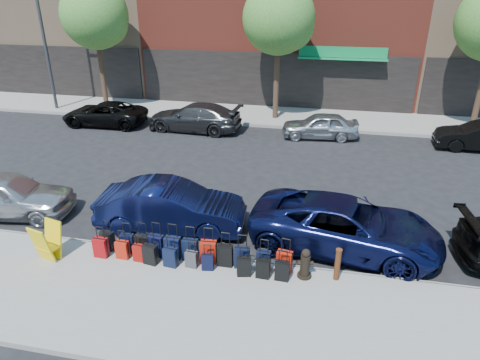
% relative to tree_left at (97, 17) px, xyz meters
% --- Properties ---
extents(ground, '(120.00, 120.00, 0.00)m').
position_rel_tree_left_xyz_m(ground, '(9.86, -9.50, -5.41)').
color(ground, black).
rests_on(ground, ground).
extents(sidewalk_near, '(60.00, 4.00, 0.15)m').
position_rel_tree_left_xyz_m(sidewalk_near, '(9.86, -16.00, -5.34)').
color(sidewalk_near, gray).
rests_on(sidewalk_near, ground).
extents(sidewalk_far, '(60.00, 4.00, 0.15)m').
position_rel_tree_left_xyz_m(sidewalk_far, '(9.86, 0.50, -5.34)').
color(sidewalk_far, gray).
rests_on(sidewalk_far, ground).
extents(curb_near, '(60.00, 0.08, 0.15)m').
position_rel_tree_left_xyz_m(curb_near, '(9.86, -13.98, -5.34)').
color(curb_near, gray).
rests_on(curb_near, ground).
extents(curb_far, '(60.00, 0.08, 0.15)m').
position_rel_tree_left_xyz_m(curb_far, '(9.86, -1.52, -5.34)').
color(curb_far, gray).
rests_on(curb_far, ground).
extents(tree_left, '(3.80, 3.80, 7.27)m').
position_rel_tree_left_xyz_m(tree_left, '(0.00, 0.00, 0.00)').
color(tree_left, black).
rests_on(tree_left, sidewalk_far).
extents(tree_center, '(3.80, 3.80, 7.27)m').
position_rel_tree_left_xyz_m(tree_center, '(10.50, 0.00, 0.00)').
color(tree_center, black).
rests_on(tree_center, sidewalk_far).
extents(streetlight, '(2.59, 0.18, 8.00)m').
position_rel_tree_left_xyz_m(streetlight, '(-2.94, -0.70, -0.75)').
color(streetlight, '#333338').
rests_on(streetlight, sidewalk_far).
extents(suitcase_front_0, '(0.42, 0.28, 0.93)m').
position_rel_tree_left_xyz_m(suitcase_front_0, '(7.30, -14.26, -4.97)').
color(suitcase_front_0, black).
rests_on(suitcase_front_0, sidewalk_near).
extents(suitcase_front_1, '(0.40, 0.24, 0.93)m').
position_rel_tree_left_xyz_m(suitcase_front_1, '(7.93, -14.28, -4.97)').
color(suitcase_front_1, black).
rests_on(suitcase_front_1, sidewalk_near).
extents(suitcase_front_2, '(0.45, 0.29, 1.00)m').
position_rel_tree_left_xyz_m(suitcase_front_2, '(8.40, -14.29, -4.95)').
color(suitcase_front_2, black).
rests_on(suitcase_front_2, sidewalk_near).
extents(suitcase_front_3, '(0.45, 0.28, 1.04)m').
position_rel_tree_left_xyz_m(suitcase_front_3, '(8.80, -14.27, -4.94)').
color(suitcase_front_3, black).
rests_on(suitcase_front_3, sidewalk_near).
extents(suitcase_front_4, '(0.45, 0.26, 1.06)m').
position_rel_tree_left_xyz_m(suitcase_front_4, '(9.30, -14.29, -4.93)').
color(suitcase_front_4, black).
rests_on(suitcase_front_4, sidewalk_near).
extents(suitcase_front_5, '(0.43, 0.24, 1.03)m').
position_rel_tree_left_xyz_m(suitcase_front_5, '(9.80, -14.27, -4.94)').
color(suitcase_front_5, black).
rests_on(suitcase_front_5, sidewalk_near).
extents(suitcase_front_6, '(0.45, 0.27, 1.06)m').
position_rel_tree_left_xyz_m(suitcase_front_6, '(10.33, -14.27, -4.93)').
color(suitcase_front_6, '#A9190A').
rests_on(suitcase_front_6, sidewalk_near).
extents(suitcase_front_7, '(0.42, 0.23, 1.00)m').
position_rel_tree_left_xyz_m(suitcase_front_7, '(10.82, -14.33, -4.95)').
color(suitcase_front_7, black).
rests_on(suitcase_front_7, sidewalk_near).
extents(suitcase_front_8, '(0.42, 0.26, 0.98)m').
position_rel_tree_left_xyz_m(suitcase_front_8, '(11.28, -14.32, -4.95)').
color(suitcase_front_8, black).
rests_on(suitcase_front_8, sidewalk_near).
extents(suitcase_front_9, '(0.39, 0.23, 0.90)m').
position_rel_tree_left_xyz_m(suitcase_front_9, '(11.87, -14.29, -4.98)').
color(suitcase_front_9, black).
rests_on(suitcase_front_9, sidewalk_near).
extents(suitcase_front_10, '(0.44, 0.29, 0.99)m').
position_rel_tree_left_xyz_m(suitcase_front_10, '(12.43, -14.28, -4.95)').
color(suitcase_front_10, '#A71A0A').
rests_on(suitcase_front_10, sidewalk_near).
extents(suitcase_back_0, '(0.40, 0.24, 0.93)m').
position_rel_tree_left_xyz_m(suitcase_back_0, '(7.28, -14.63, -4.97)').
color(suitcase_back_0, '#99090D').
rests_on(suitcase_back_0, sidewalk_near).
extents(suitcase_back_1, '(0.37, 0.23, 0.86)m').
position_rel_tree_left_xyz_m(suitcase_back_1, '(7.91, -14.57, -4.99)').
color(suitcase_back_1, '#B51C0B').
rests_on(suitcase_back_1, sidewalk_near).
extents(suitcase_back_2, '(0.35, 0.21, 0.81)m').
position_rel_tree_left_xyz_m(suitcase_back_2, '(8.43, -14.60, -5.01)').
color(suitcase_back_2, maroon).
rests_on(suitcase_back_2, sidewalk_near).
extents(suitcase_back_3, '(0.42, 0.29, 0.93)m').
position_rel_tree_left_xyz_m(suitcase_back_3, '(8.78, -14.66, -4.97)').
color(suitcase_back_3, black).
rests_on(suitcase_back_3, sidewalk_near).
extents(suitcase_back_4, '(0.40, 0.27, 0.90)m').
position_rel_tree_left_xyz_m(suitcase_back_4, '(9.36, -14.66, -4.98)').
color(suitcase_back_4, black).
rests_on(suitcase_back_4, sidewalk_near).
extents(suitcase_back_5, '(0.34, 0.22, 0.77)m').
position_rel_tree_left_xyz_m(suitcase_back_5, '(9.93, -14.58, -5.02)').
color(suitcase_back_5, '#37373C').
rests_on(suitcase_back_5, sidewalk_near).
extents(suitcase_back_6, '(0.34, 0.23, 0.76)m').
position_rel_tree_left_xyz_m(suitcase_back_6, '(10.40, -14.61, -5.02)').
color(suitcase_back_6, black).
rests_on(suitcase_back_6, sidewalk_near).
extents(suitcase_back_8, '(0.39, 0.28, 0.86)m').
position_rel_tree_left_xyz_m(suitcase_back_8, '(11.40, -14.66, -4.99)').
color(suitcase_back_8, black).
rests_on(suitcase_back_8, sidewalk_near).
extents(suitcase_back_9, '(0.37, 0.22, 0.86)m').
position_rel_tree_left_xyz_m(suitcase_back_9, '(11.91, -14.65, -4.99)').
color(suitcase_back_9, black).
rests_on(suitcase_back_9, sidewalk_near).
extents(suitcase_back_10, '(0.38, 0.23, 0.87)m').
position_rel_tree_left_xyz_m(suitcase_back_10, '(12.41, -14.64, -4.99)').
color(suitcase_back_10, black).
rests_on(suitcase_back_10, sidewalk_near).
extents(fire_hydrant, '(0.44, 0.38, 0.85)m').
position_rel_tree_left_xyz_m(fire_hydrant, '(12.98, -14.40, -4.87)').
color(fire_hydrant, black).
rests_on(fire_hydrant, sidewalk_near).
extents(bollard, '(0.17, 0.17, 0.92)m').
position_rel_tree_left_xyz_m(bollard, '(13.81, -14.34, -4.79)').
color(bollard, '#38190C').
rests_on(bollard, sidewalk_near).
extents(display_rack, '(0.76, 0.80, 1.09)m').
position_rel_tree_left_xyz_m(display_rack, '(5.92, -15.01, -4.72)').
color(display_rack, yellow).
rests_on(display_rack, sidewalk_near).
extents(car_near_0, '(4.60, 2.35, 1.50)m').
position_rel_tree_left_xyz_m(car_near_0, '(2.89, -12.80, -4.66)').
color(car_near_0, '#ADAFB4').
rests_on(car_near_0, ground).
extents(car_near_1, '(4.77, 1.98, 1.54)m').
position_rel_tree_left_xyz_m(car_near_1, '(8.64, -12.51, -4.64)').
color(car_near_1, '#0D133A').
rests_on(car_near_1, ground).
extents(car_near_2, '(5.81, 3.28, 1.53)m').
position_rel_tree_left_xyz_m(car_near_2, '(14.02, -12.58, -4.65)').
color(car_near_2, '#0D123B').
rests_on(car_near_2, ground).
extents(car_far_0, '(4.65, 2.24, 1.28)m').
position_rel_tree_left_xyz_m(car_far_0, '(1.24, -2.82, -4.77)').
color(car_far_0, black).
rests_on(car_far_0, ground).
extents(car_far_1, '(5.11, 2.37, 1.45)m').
position_rel_tree_left_xyz_m(car_far_1, '(6.39, -2.74, -4.69)').
color(car_far_1, '#2F2F32').
rests_on(car_far_1, ground).
extents(car_far_2, '(3.94, 1.91, 1.30)m').
position_rel_tree_left_xyz_m(car_far_2, '(12.97, -2.63, -4.76)').
color(car_far_2, '#BABDC1').
rests_on(car_far_2, ground).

